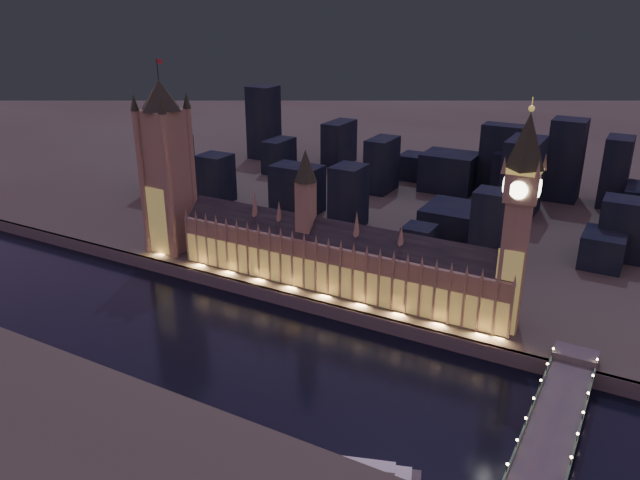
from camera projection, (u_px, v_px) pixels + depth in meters
The scene contains 9 objects.
ground_plane at pixel (259, 342), 315.89m from camera, with size 2000.00×2000.00×0.00m, color black.
north_bank at pixel (508, 141), 737.23m from camera, with size 2000.00×960.00×8.00m, color #44362F.
embankment_wall at pixel (300, 303), 347.77m from camera, with size 2000.00×2.50×8.00m, color #464C56.
palace_of_westminster at pixel (335, 257), 351.50m from camera, with size 202.00×21.64×78.00m.
victoria_tower at pixel (166, 159), 391.37m from camera, with size 31.68×31.68×121.25m.
elizabeth_tower at pixel (520, 207), 290.99m from camera, with size 18.00×18.00×114.52m.
westminster_bridge at pixel (555, 425), 245.63m from camera, with size 19.47×113.00×15.90m.
river_boat at pixel (366, 470), 228.41m from camera, with size 40.86×21.84×4.50m.
city_backdrop at pixel (468, 177), 491.73m from camera, with size 481.25×215.63×72.55m.
Camera 1 is at (161.46, -225.10, 163.48)m, focal length 35.00 mm.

